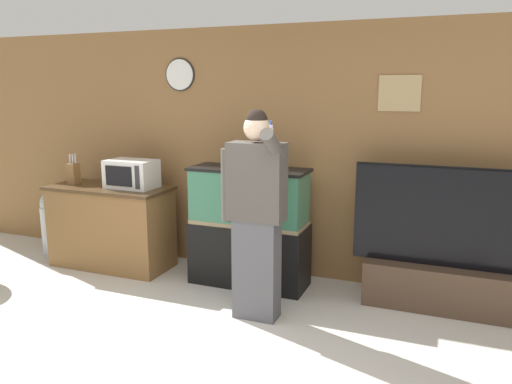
{
  "coord_description": "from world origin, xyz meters",
  "views": [
    {
      "loc": [
        1.54,
        -2.37,
        1.96
      ],
      "look_at": [
        -0.08,
        1.73,
        1.05
      ],
      "focal_mm": 35.0,
      "sensor_mm": 36.0,
      "label": 1
    }
  ],
  "objects": [
    {
      "name": "aquarium_on_stand",
      "position": [
        -0.3,
        2.1,
        0.6
      ],
      "size": [
        1.19,
        0.45,
        1.2
      ],
      "color": "black",
      "rests_on": "ground_plane"
    },
    {
      "name": "tv_on_stand",
      "position": [
        1.53,
        2.2,
        0.38
      ],
      "size": [
        1.6,
        0.4,
        1.31
      ],
      "color": "#4C3828",
      "rests_on": "ground_plane"
    },
    {
      "name": "wall_back_paneled",
      "position": [
        -0.0,
        2.57,
        1.3
      ],
      "size": [
        10.0,
        0.08,
        2.6
      ],
      "color": "olive",
      "rests_on": "ground_plane"
    },
    {
      "name": "microwave",
      "position": [
        -1.66,
        2.08,
        1.06
      ],
      "size": [
        0.53,
        0.34,
        0.3
      ],
      "color": "white",
      "rests_on": "counter_island"
    },
    {
      "name": "knife_block",
      "position": [
        -2.4,
        2.02,
        1.03
      ],
      "size": [
        0.11,
        0.11,
        0.34
      ],
      "color": "brown",
      "rests_on": "counter_island"
    },
    {
      "name": "counter_island",
      "position": [
        -1.94,
        2.04,
        0.46
      ],
      "size": [
        1.37,
        0.61,
        0.91
      ],
      "color": "brown",
      "rests_on": "ground_plane"
    },
    {
      "name": "trash_bin",
      "position": [
        -2.88,
        2.17,
        0.39
      ],
      "size": [
        0.32,
        0.32,
        0.77
      ],
      "color": "#B7B7BC",
      "rests_on": "ground_plane"
    },
    {
      "name": "person_standing",
      "position": [
        0.04,
        1.42,
        0.94
      ],
      "size": [
        0.57,
        0.43,
        1.8
      ],
      "color": "#515156",
      "rests_on": "ground_plane"
    }
  ]
}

